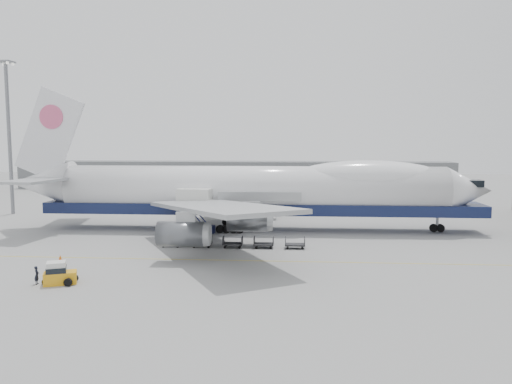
# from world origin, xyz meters

# --- Properties ---
(ground) EXTENTS (260.00, 260.00, 0.00)m
(ground) POSITION_xyz_m (0.00, 0.00, 0.00)
(ground) COLOR gray
(ground) RESTS_ON ground
(apron_line) EXTENTS (60.00, 0.15, 0.01)m
(apron_line) POSITION_xyz_m (0.00, -6.00, 0.01)
(apron_line) COLOR gold
(apron_line) RESTS_ON ground
(hangar) EXTENTS (110.00, 8.00, 7.00)m
(hangar) POSITION_xyz_m (-10.00, 70.00, 3.50)
(hangar) COLOR slate
(hangar) RESTS_ON ground
(floodlight_mast) EXTENTS (2.40, 2.40, 25.43)m
(floodlight_mast) POSITION_xyz_m (-42.00, 24.00, 14.27)
(floodlight_mast) COLOR slate
(floodlight_mast) RESTS_ON ground
(airliner) EXTENTS (67.00, 55.30, 19.98)m
(airliner) POSITION_xyz_m (0.64, 12.00, 5.62)
(airliner) COLOR white
(airliner) RESTS_ON ground
(catering_truck) EXTENTS (5.12, 3.84, 6.06)m
(catering_truck) POSITION_xyz_m (-7.60, 8.52, 3.44)
(catering_truck) COLOR navy
(catering_truck) RESTS_ON ground
(baggage_tug) EXTENTS (3.05, 2.36, 1.98)m
(baggage_tug) POSITION_xyz_m (-14.90, -15.58, 0.88)
(baggage_tug) COLOR orange
(baggage_tug) RESTS_ON ground
(ground_worker) EXTENTS (0.49, 0.65, 1.59)m
(ground_worker) POSITION_xyz_m (-16.80, -15.73, 0.79)
(ground_worker) COLOR black
(ground_worker) RESTS_ON ground
(traffic_cone) EXTENTS (0.36, 0.36, 0.53)m
(traffic_cone) POSITION_xyz_m (-18.86, -7.07, 0.25)
(traffic_cone) COLOR #DA580B
(traffic_cone) RESTS_ON ground
(dolly_0) EXTENTS (2.30, 1.35, 1.30)m
(dolly_0) POSITION_xyz_m (-8.82, 0.21, 0.53)
(dolly_0) COLOR #2D2D30
(dolly_0) RESTS_ON ground
(dolly_1) EXTENTS (2.30, 1.35, 1.30)m
(dolly_1) POSITION_xyz_m (-5.20, 0.21, 0.53)
(dolly_1) COLOR #2D2D30
(dolly_1) RESTS_ON ground
(dolly_2) EXTENTS (2.30, 1.35, 1.30)m
(dolly_2) POSITION_xyz_m (-1.57, 0.21, 0.53)
(dolly_2) COLOR #2D2D30
(dolly_2) RESTS_ON ground
(dolly_3) EXTENTS (2.30, 1.35, 1.30)m
(dolly_3) POSITION_xyz_m (2.05, 0.21, 0.53)
(dolly_3) COLOR #2D2D30
(dolly_3) RESTS_ON ground
(dolly_4) EXTENTS (2.30, 1.35, 1.30)m
(dolly_4) POSITION_xyz_m (5.67, 0.21, 0.53)
(dolly_4) COLOR #2D2D30
(dolly_4) RESTS_ON ground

